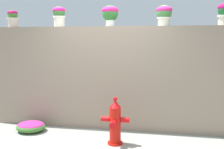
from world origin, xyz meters
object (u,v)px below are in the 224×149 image
at_px(potted_plant_1, 59,15).
at_px(potted_plant_3, 164,14).
at_px(potted_plant_0, 13,18).
at_px(potted_plant_2, 110,13).
at_px(fire_hydrant, 115,123).
at_px(flower_bush_left, 31,126).

bearing_deg(potted_plant_1, potted_plant_3, 1.31).
distance_m(potted_plant_0, potted_plant_1, 1.09).
height_order(potted_plant_2, fire_hydrant, potted_plant_2).
xyz_separation_m(potted_plant_3, flower_bush_left, (-2.57, -0.57, -2.21)).
height_order(potted_plant_1, potted_plant_2, potted_plant_2).
relative_size(potted_plant_2, flower_bush_left, 0.72).
bearing_deg(potted_plant_2, potted_plant_1, -176.63).
height_order(potted_plant_1, fire_hydrant, potted_plant_1).
bearing_deg(flower_bush_left, potted_plant_1, 49.58).
distance_m(potted_plant_0, potted_plant_2, 2.14).
xyz_separation_m(potted_plant_3, fire_hydrant, (-0.80, -0.91, -1.94)).
height_order(potted_plant_3, fire_hydrant, potted_plant_3).
xyz_separation_m(potted_plant_0, fire_hydrant, (2.41, -0.94, -1.91)).
bearing_deg(potted_plant_3, flower_bush_left, -167.38).
height_order(potted_plant_0, potted_plant_2, potted_plant_2).
xyz_separation_m(fire_hydrant, flower_bush_left, (-1.77, 0.34, -0.28)).
bearing_deg(potted_plant_1, potted_plant_2, 3.37).
bearing_deg(fire_hydrant, potted_plant_1, 146.80).
xyz_separation_m(potted_plant_1, potted_plant_2, (1.06, 0.06, 0.02)).
distance_m(potted_plant_1, flower_bush_left, 2.33).
bearing_deg(potted_plant_2, potted_plant_3, -0.73).
distance_m(potted_plant_2, potted_plant_3, 1.06).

